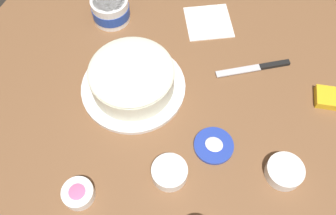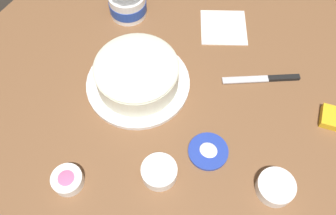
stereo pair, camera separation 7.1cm
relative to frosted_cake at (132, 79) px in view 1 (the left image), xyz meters
name	(u,v)px [view 1 (the left image)]	position (x,y,z in m)	size (l,w,h in m)	color
ground_plane	(188,128)	(-0.20, 0.06, -0.05)	(1.54, 1.54, 0.00)	brown
frosted_cake	(132,79)	(0.00, 0.00, 0.00)	(0.31, 0.31, 0.11)	white
frosting_tub	(110,9)	(0.19, -0.23, -0.01)	(0.13, 0.13, 0.08)	white
frosting_tub_lid	(214,145)	(-0.28, 0.09, -0.04)	(0.11, 0.11, 0.02)	#233DAD
spreading_knife	(260,67)	(-0.33, -0.22, -0.04)	(0.21, 0.15, 0.01)	silver
sprinkle_bowl_rainbow	(169,172)	(-0.20, 0.21, -0.03)	(0.09, 0.09, 0.04)	white
sprinkle_bowl_orange	(284,171)	(-0.48, 0.09, -0.03)	(0.10, 0.10, 0.04)	white
sprinkle_bowl_pink	(78,193)	(-0.01, 0.35, -0.03)	(0.08, 0.08, 0.04)	white
paper_napkin	(209,22)	(-0.12, -0.34, -0.05)	(0.15, 0.15, 0.01)	white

